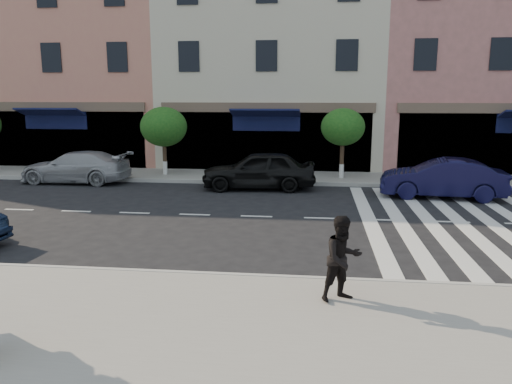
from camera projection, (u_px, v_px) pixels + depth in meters
The scene contains 12 objects.
ground at pixel (237, 257), 11.89m from camera, with size 120.00×120.00×0.00m, color black.
sidewalk_near at pixel (203, 327), 8.22m from camera, with size 60.00×4.50×0.15m, color gray.
sidewalk_far at pixel (274, 177), 22.59m from camera, with size 60.00×3.00×0.15m, color gray.
building_west_mid at pixel (90, 36), 28.29m from camera, with size 10.00×9.00×14.00m, color tan.
building_centre at pixel (274, 62), 27.41m from camera, with size 11.00×9.00×11.00m, color beige.
building_east_mid at pixel (505, 40), 25.87m from camera, with size 13.00×9.00×13.00m, color tan.
street_tree_wb at pixel (164, 127), 22.51m from camera, with size 2.10×2.10×3.06m.
street_tree_c at pixel (343, 127), 21.60m from camera, with size 1.90×1.90×3.04m.
walker at pixel (343, 259), 8.95m from camera, with size 0.76×0.60×1.57m, color black.
car_far_left at pixel (76, 167), 21.56m from camera, with size 1.91×4.69×1.36m, color #A2A3A8.
car_far_mid at pixel (259, 170), 20.11m from camera, with size 1.83×4.56×1.55m, color black.
car_far_right at pixel (442, 178), 18.42m from camera, with size 1.55×4.43×1.46m, color black.
Camera 1 is at (1.74, -11.22, 3.88)m, focal length 35.00 mm.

